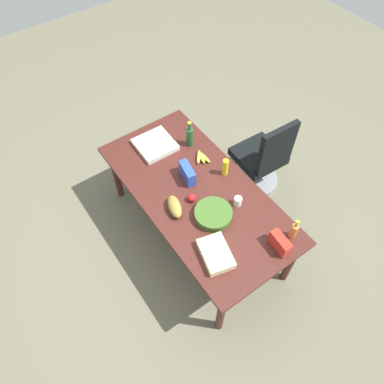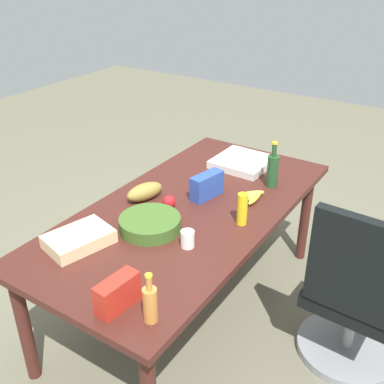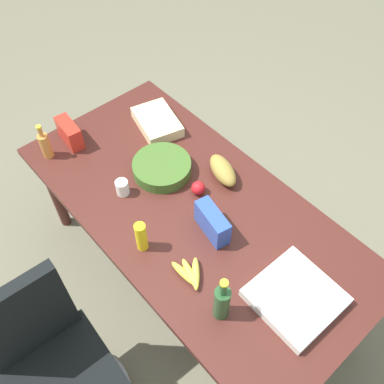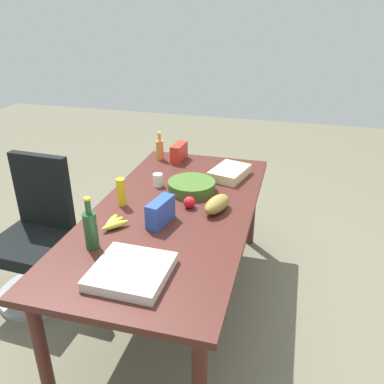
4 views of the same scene
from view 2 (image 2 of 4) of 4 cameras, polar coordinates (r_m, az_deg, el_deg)
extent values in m
plane|color=#686550|center=(3.11, -0.43, -13.91)|extent=(10.00, 10.00, 0.00)
cube|color=#461E18|center=(2.68, -0.48, -2.33)|extent=(2.02, 0.99, 0.04)
cylinder|color=#461E18|center=(3.73, 2.13, 0.46)|extent=(0.07, 0.07, 0.70)
cylinder|color=#461E18|center=(2.62, -20.02, -15.40)|extent=(0.07, 0.07, 0.70)
cylinder|color=#461E18|center=(3.44, 13.80, -2.99)|extent=(0.07, 0.07, 0.70)
cylinder|color=gray|center=(2.97, 18.47, -17.76)|extent=(0.56, 0.56, 0.05)
cylinder|color=gray|center=(2.82, 19.14, -14.67)|extent=(0.06, 0.06, 0.38)
cube|color=black|center=(2.70, 19.78, -11.67)|extent=(0.50, 0.50, 0.09)
cube|color=black|center=(2.34, 19.33, -8.69)|extent=(0.08, 0.43, 0.54)
cube|color=#2A4BAD|center=(2.76, 1.85, 0.79)|extent=(0.23, 0.12, 0.15)
cube|color=silver|center=(3.20, 6.27, 3.70)|extent=(0.37, 0.37, 0.05)
ellipsoid|color=olive|center=(2.76, -5.86, 0.04)|extent=(0.26, 0.18, 0.10)
cylinder|color=#3C5F24|center=(2.47, -5.22, -3.92)|extent=(0.36, 0.36, 0.07)
cylinder|color=yellow|center=(2.49, 6.23, -2.11)|extent=(0.07, 0.07, 0.18)
cylinder|color=#D08139|center=(1.90, -5.19, -13.73)|extent=(0.07, 0.07, 0.16)
cylinder|color=#D08139|center=(1.83, -5.34, -11.17)|extent=(0.03, 0.03, 0.06)
cylinder|color=gold|center=(1.80, -5.39, -10.27)|extent=(0.04, 0.04, 0.01)
sphere|color=red|center=(2.66, -2.86, -1.22)|extent=(0.08, 0.08, 0.08)
cylinder|color=white|center=(2.32, -0.56, -5.82)|extent=(0.08, 0.08, 0.09)
cylinder|color=#224C26|center=(2.91, 9.91, 2.54)|extent=(0.08, 0.08, 0.20)
cylinder|color=#224C26|center=(2.86, 10.14, 5.11)|extent=(0.03, 0.03, 0.08)
cylinder|color=gold|center=(2.84, 10.22, 5.96)|extent=(0.04, 0.04, 0.01)
ellipsoid|color=yellow|center=(2.79, 7.33, -0.24)|extent=(0.15, 0.14, 0.04)
ellipsoid|color=gold|center=(2.77, 7.55, -0.49)|extent=(0.17, 0.09, 0.04)
ellipsoid|color=yellow|center=(2.75, 7.77, -0.75)|extent=(0.17, 0.04, 0.04)
cube|color=red|center=(1.98, -9.21, -12.28)|extent=(0.21, 0.10, 0.14)
cube|color=beige|center=(2.41, -13.80, -5.67)|extent=(0.37, 0.29, 0.07)
camera|label=1|loc=(2.82, -66.68, 43.71)|focal=34.14mm
camera|label=3|loc=(3.00, 30.90, 34.45)|focal=40.15mm
camera|label=4|loc=(4.53, 7.93, 26.15)|focal=37.63mm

